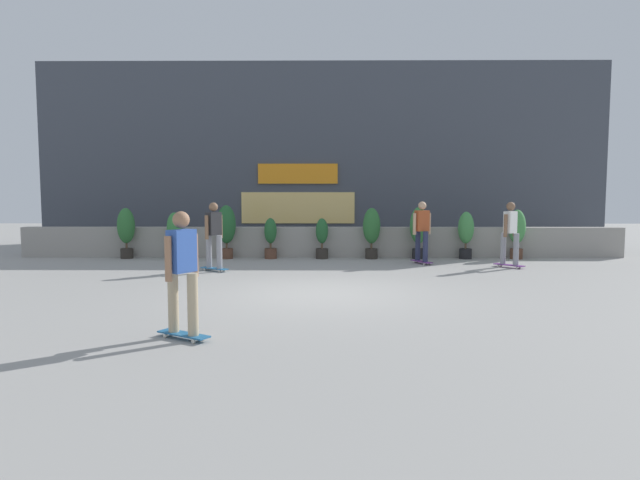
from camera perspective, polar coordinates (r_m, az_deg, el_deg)
ground_plane at (r=10.71m, az=-0.07°, el=-5.50°), size 48.00×48.00×0.00m
planter_wall at (r=16.60m, az=0.14°, el=-0.21°), size 18.00×0.40×0.90m
building_backdrop at (r=20.57m, az=0.22°, el=8.58°), size 20.00×2.08×6.50m
potted_plant_0 at (r=17.15m, az=-19.41°, el=1.06°), size 0.51×0.51×1.49m
potted_plant_1 at (r=16.72m, az=-14.80°, el=0.76°), size 0.44×0.44×1.36m
potted_plant_2 at (r=16.37m, az=-9.66°, el=1.30°), size 0.55×0.55×1.57m
potted_plant_3 at (r=16.22m, az=-5.14°, el=0.29°), size 0.36×0.36×1.19m
potted_plant_4 at (r=16.14m, az=0.20°, el=0.26°), size 0.36×0.36×1.19m
potted_plant_5 at (r=16.18m, az=5.36°, el=1.10°), size 0.51×0.51×1.49m
potted_plant_6 at (r=16.35m, az=10.18°, el=1.16°), size 0.52×0.52×1.52m
potted_plant_7 at (r=16.64m, az=14.85°, el=0.80°), size 0.46×0.46×1.38m
potted_plant_8 at (r=17.07m, az=19.70°, el=0.92°), size 0.48×0.48×1.44m
skater_by_wall_right at (r=13.81m, az=-10.92°, el=0.70°), size 0.77×0.62×1.70m
skater_foreground at (r=7.46m, az=-14.07°, el=-2.90°), size 0.79×0.59×1.70m
skater_far_left at (r=15.19m, az=10.49°, el=1.09°), size 0.52×0.81×1.70m
skater_far_right at (r=15.01m, az=19.05°, el=0.85°), size 0.69×0.72×1.70m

